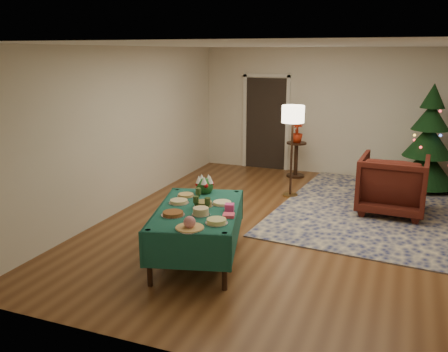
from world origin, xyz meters
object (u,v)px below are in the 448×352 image
at_px(potted_plant, 297,136).
at_px(side_table, 296,160).
at_px(floor_lamp, 293,120).
at_px(christmas_tree, 428,143).
at_px(buffet_table, 198,218).
at_px(armchair, 393,182).
at_px(gift_box, 229,207).

bearing_deg(potted_plant, side_table, 104.04).
xyz_separation_m(floor_lamp, christmas_tree, (2.33, 1.35, -0.51)).
relative_size(buffet_table, armchair, 1.83).
relative_size(floor_lamp, christmas_tree, 0.82).
distance_m(gift_box, christmas_tree, 5.04).
distance_m(gift_box, armchair, 3.32).
xyz_separation_m(gift_box, christmas_tree, (2.37, 4.45, 0.19)).
height_order(armchair, floor_lamp, floor_lamp).
distance_m(armchair, floor_lamp, 2.02).
height_order(armchair, christmas_tree, christmas_tree).
xyz_separation_m(armchair, side_table, (-2.02, 1.75, -0.17)).
distance_m(armchair, christmas_tree, 1.81).
relative_size(side_table, christmas_tree, 0.37).
relative_size(buffet_table, potted_plant, 4.40).
xyz_separation_m(floor_lamp, side_table, (-0.23, 1.41, -1.06)).
xyz_separation_m(gift_box, floor_lamp, (0.05, 3.09, 0.69)).
bearing_deg(gift_box, armchair, 56.35).
bearing_deg(potted_plant, gift_box, -87.69).
xyz_separation_m(buffet_table, floor_lamp, (0.46, 3.14, 0.88)).
height_order(gift_box, christmas_tree, christmas_tree).
bearing_deg(floor_lamp, buffet_table, -98.30).
bearing_deg(armchair, floor_lamp, -7.97).
bearing_deg(floor_lamp, armchair, -10.67).
xyz_separation_m(gift_box, armchair, (1.83, 2.76, -0.19)).
bearing_deg(side_table, gift_box, -87.69).
xyz_separation_m(floor_lamp, potted_plant, (-0.23, 1.41, -0.55)).
relative_size(buffet_table, christmas_tree, 0.96).
bearing_deg(floor_lamp, potted_plant, 99.15).
distance_m(armchair, side_table, 2.68).
bearing_deg(side_table, armchair, -40.98).
relative_size(armchair, side_table, 1.44).
bearing_deg(side_table, floor_lamp, -80.85).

